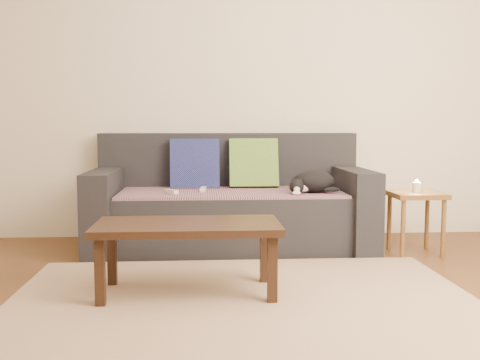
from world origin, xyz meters
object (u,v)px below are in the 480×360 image
Objects in this scene: sofa at (230,206)px; wii_remote_b at (203,189)px; side_table at (416,203)px; wii_remote_a at (171,192)px; coffee_table at (188,232)px; cat at (312,182)px.

sofa reaches higher than wii_remote_b.
wii_remote_b is 1.56m from side_table.
wii_remote_a is 1.04m from coffee_table.
wii_remote_b is at bearing -154.37° from sofa.
wii_remote_b is (-0.21, -0.10, 0.15)m from sofa.
wii_remote_b reaches higher than coffee_table.
coffee_table is at bearing -103.25° from sofa.
wii_remote_a is at bearing 175.68° from side_table.
sofa reaches higher than side_table.
side_table is at bearing -7.99° from cat.
cat is at bearing -94.67° from wii_remote_b.
cat is 1.03m from wii_remote_a.
sofa is at bearing 159.76° from cat.
sofa is 4.63× the size of side_table.
coffee_table is (-0.09, -1.15, -0.10)m from wii_remote_b.
cat is 2.51× the size of wii_remote_b.
wii_remote_b is (0.23, 0.13, 0.00)m from wii_remote_a.
sofa reaches higher than coffee_table.
side_table is at bearing -124.24° from wii_remote_a.
side_table is (1.77, -0.13, -0.08)m from wii_remote_a.
wii_remote_a is 1.77m from side_table.
cat reaches higher than side_table.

